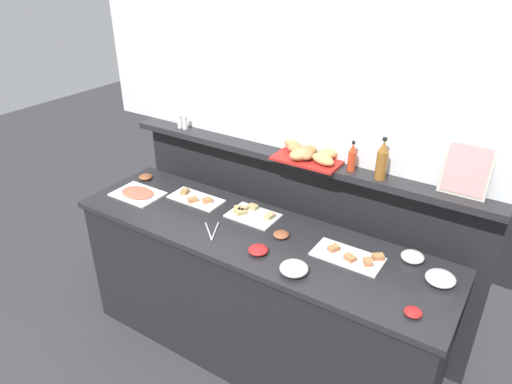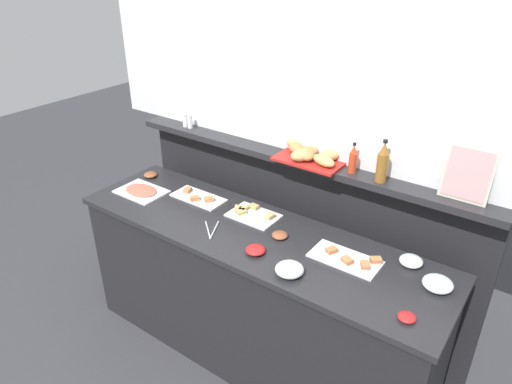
% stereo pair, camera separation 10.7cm
% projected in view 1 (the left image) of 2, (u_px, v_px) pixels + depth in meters
% --- Properties ---
extents(ground_plane, '(12.00, 12.00, 0.00)m').
position_uv_depth(ground_plane, '(298.00, 299.00, 3.52)').
color(ground_plane, '#38383D').
extents(buffet_counter, '(2.26, 0.64, 0.93)m').
position_uv_depth(buffet_counter, '(254.00, 296.00, 2.86)').
color(buffet_counter, black).
rests_on(buffet_counter, ground_plane).
extents(back_ledge_unit, '(2.41, 0.22, 1.25)m').
position_uv_depth(back_ledge_unit, '(295.00, 233.00, 3.14)').
color(back_ledge_unit, black).
rests_on(back_ledge_unit, ground_plane).
extents(upper_wall_panel, '(3.01, 0.08, 1.35)m').
position_uv_depth(upper_wall_panel, '(306.00, 36.00, 2.56)').
color(upper_wall_panel, silver).
rests_on(upper_wall_panel, back_ledge_unit).
extents(sandwich_platter_rear, '(0.35, 0.17, 0.04)m').
position_uv_depth(sandwich_platter_rear, '(196.00, 199.00, 2.98)').
color(sandwich_platter_rear, white).
rests_on(sandwich_platter_rear, buffet_counter).
extents(sandwich_platter_side, '(0.30, 0.20, 0.04)m').
position_uv_depth(sandwich_platter_side, '(252.00, 214.00, 2.80)').
color(sandwich_platter_side, silver).
rests_on(sandwich_platter_side, buffet_counter).
extents(sandwich_platter_front, '(0.36, 0.18, 0.04)m').
position_uv_depth(sandwich_platter_front, '(350.00, 256.00, 2.42)').
color(sandwich_platter_front, silver).
rests_on(sandwich_platter_front, buffet_counter).
extents(cold_cuts_platter, '(0.32, 0.23, 0.02)m').
position_uv_depth(cold_cuts_platter, '(138.00, 194.00, 3.04)').
color(cold_cuts_platter, silver).
rests_on(cold_cuts_platter, buffet_counter).
extents(glass_bowl_large, '(0.14, 0.14, 0.06)m').
position_uv_depth(glass_bowl_large, '(294.00, 269.00, 2.30)').
color(glass_bowl_large, silver).
rests_on(glass_bowl_large, buffet_counter).
extents(glass_bowl_medium, '(0.14, 0.14, 0.06)m').
position_uv_depth(glass_bowl_medium, '(440.00, 279.00, 2.23)').
color(glass_bowl_medium, silver).
rests_on(glass_bowl_medium, buffet_counter).
extents(glass_bowl_small, '(0.12, 0.12, 0.05)m').
position_uv_depth(glass_bowl_small, '(412.00, 257.00, 2.40)').
color(glass_bowl_small, silver).
rests_on(glass_bowl_small, buffet_counter).
extents(condiment_bowl_teal, '(0.11, 0.11, 0.04)m').
position_uv_depth(condiment_bowl_teal, '(258.00, 250.00, 2.46)').
color(condiment_bowl_teal, red).
rests_on(condiment_bowl_teal, buffet_counter).
extents(condiment_bowl_cream, '(0.09, 0.09, 0.03)m').
position_uv_depth(condiment_bowl_cream, '(281.00, 235.00, 2.59)').
color(condiment_bowl_cream, brown).
rests_on(condiment_bowl_cream, buffet_counter).
extents(condiment_bowl_red, '(0.09, 0.09, 0.03)m').
position_uv_depth(condiment_bowl_red, '(146.00, 177.00, 3.24)').
color(condiment_bowl_red, brown).
rests_on(condiment_bowl_red, buffet_counter).
extents(condiment_bowl_dark, '(0.08, 0.08, 0.03)m').
position_uv_depth(condiment_bowl_dark, '(413.00, 312.00, 2.05)').
color(condiment_bowl_dark, red).
rests_on(condiment_bowl_dark, buffet_counter).
extents(serving_tongs, '(0.15, 0.17, 0.01)m').
position_uv_depth(serving_tongs, '(212.00, 232.00, 2.64)').
color(serving_tongs, '#B7BABF').
rests_on(serving_tongs, buffet_counter).
extents(vinegar_bottle_amber, '(0.06, 0.06, 0.24)m').
position_uv_depth(vinegar_bottle_amber, '(382.00, 161.00, 2.48)').
color(vinegar_bottle_amber, '#8E5B23').
rests_on(vinegar_bottle_amber, back_ledge_unit).
extents(hot_sauce_bottle, '(0.04, 0.04, 0.18)m').
position_uv_depth(hot_sauce_bottle, '(352.00, 158.00, 2.58)').
color(hot_sauce_bottle, red).
rests_on(hot_sauce_bottle, back_ledge_unit).
extents(salt_shaker, '(0.03, 0.03, 0.09)m').
position_uv_depth(salt_shaker, '(180.00, 122.00, 3.21)').
color(salt_shaker, white).
rests_on(salt_shaker, back_ledge_unit).
extents(pepper_shaker, '(0.03, 0.03, 0.09)m').
position_uv_depth(pepper_shaker, '(185.00, 123.00, 3.19)').
color(pepper_shaker, white).
rests_on(pepper_shaker, back_ledge_unit).
extents(bread_basket, '(0.42, 0.29, 0.08)m').
position_uv_depth(bread_basket, '(308.00, 153.00, 2.74)').
color(bread_basket, '#B2231E').
rests_on(bread_basket, back_ledge_unit).
extents(framed_picture, '(0.23, 0.08, 0.28)m').
position_uv_depth(framed_picture, '(467.00, 169.00, 2.31)').
color(framed_picture, '#B2AD9E').
rests_on(framed_picture, back_ledge_unit).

